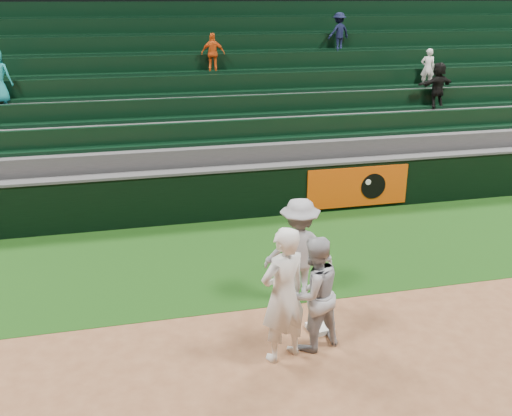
{
  "coord_description": "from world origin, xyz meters",
  "views": [
    {
      "loc": [
        -2.48,
        -7.37,
        4.99
      ],
      "look_at": [
        -0.21,
        2.3,
        1.3
      ],
      "focal_mm": 40.0,
      "sensor_mm": 36.0,
      "label": 1
    }
  ],
  "objects": [
    {
      "name": "first_base",
      "position": [
        0.3,
        0.03,
        0.04
      ],
      "size": [
        0.42,
        0.42,
        0.08
      ],
      "primitive_type": "cube",
      "rotation": [
        0.0,
        0.0,
        0.18
      ],
      "color": "silver",
      "rests_on": "ground"
    },
    {
      "name": "base_coach",
      "position": [
        0.27,
        1.11,
        0.93
      ],
      "size": [
        1.28,
        0.86,
        1.84
      ],
      "primitive_type": "imported",
      "rotation": [
        0.0,
        0.0,
        2.98
      ],
      "color": "#9698A2",
      "rests_on": "foul_grass"
    },
    {
      "name": "first_baseman",
      "position": [
        -0.48,
        -0.52,
        1.03
      ],
      "size": [
        0.88,
        0.74,
        2.07
      ],
      "primitive_type": "imported",
      "rotation": [
        0.0,
        0.0,
        3.52
      ],
      "color": "white",
      "rests_on": "ground"
    },
    {
      "name": "baserunner",
      "position": [
        0.04,
        -0.34,
        0.89
      ],
      "size": [
        1.03,
        0.9,
        1.79
      ],
      "primitive_type": "imported",
      "rotation": [
        0.0,
        0.0,
        3.44
      ],
      "color": "#ABACB6",
      "rests_on": "ground"
    },
    {
      "name": "field_wall",
      "position": [
        0.03,
        5.2,
        0.63
      ],
      "size": [
        36.0,
        0.45,
        1.25
      ],
      "color": "black",
      "rests_on": "ground"
    },
    {
      "name": "foul_grass",
      "position": [
        0.0,
        3.0,
        0.0
      ],
      "size": [
        36.0,
        4.2,
        0.01
      ],
      "primitive_type": "cube",
      "color": "#11340D",
      "rests_on": "ground"
    },
    {
      "name": "ground",
      "position": [
        0.0,
        0.0,
        0.0
      ],
      "size": [
        70.0,
        70.0,
        0.0
      ],
      "primitive_type": "plane",
      "color": "brown",
      "rests_on": "ground"
    },
    {
      "name": "stadium_seating",
      "position": [
        -0.0,
        8.97,
        1.7
      ],
      "size": [
        36.0,
        5.95,
        4.85
      ],
      "color": "#363639",
      "rests_on": "ground"
    }
  ]
}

